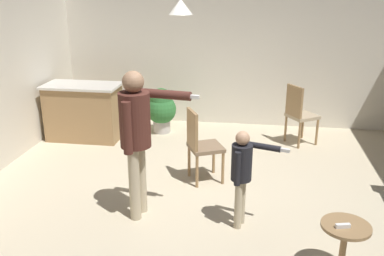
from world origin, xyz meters
TOP-DOWN VIEW (x-y plane):
  - ground at (0.00, 0.00)m, footprint 7.68×7.68m
  - wall_back at (0.00, 3.20)m, footprint 6.40×0.10m
  - kitchen_counter at (-2.45, 1.96)m, footprint 1.26×0.66m
  - side_table_by_couch at (1.26, -1.11)m, footprint 0.44×0.44m
  - person_adult at (-0.85, -0.36)m, footprint 0.86×0.49m
  - person_child at (0.31, -0.42)m, footprint 0.60×0.31m
  - dining_chair_by_counter at (1.13, 2.24)m, footprint 0.58×0.58m
  - dining_chair_near_wall at (-0.28, 0.63)m, footprint 0.56×0.56m
  - potted_plant_corner at (-1.22, 2.47)m, footprint 0.52×0.52m
  - spare_remote_on_table at (1.22, -1.16)m, footprint 0.13×0.07m
  - ceiling_light_pendant at (-0.62, 1.16)m, footprint 0.32×0.32m

SIDE VIEW (x-z plane):
  - ground at x=0.00m, z-range 0.00..0.00m
  - side_table_by_couch at x=1.26m, z-range 0.07..0.59m
  - potted_plant_corner at x=-1.22m, z-range 0.04..0.85m
  - kitchen_counter at x=-2.45m, z-range 0.00..0.95m
  - spare_remote_on_table at x=1.22m, z-range 0.52..0.56m
  - dining_chair_by_counter at x=1.13m, z-range 0.05..1.05m
  - dining_chair_near_wall at x=-0.28m, z-range 0.05..1.05m
  - person_child at x=0.31m, z-range 0.13..1.24m
  - person_adult at x=-0.85m, z-range 0.20..1.89m
  - wall_back at x=0.00m, z-range 0.00..2.70m
  - ceiling_light_pendant at x=-0.62m, z-range 1.98..2.53m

